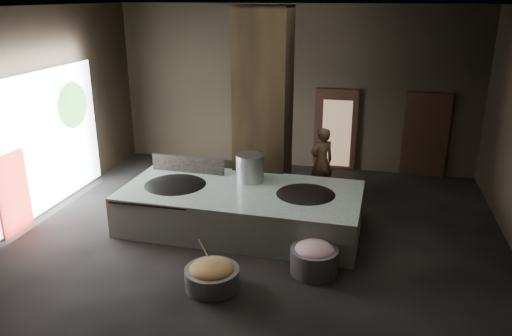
% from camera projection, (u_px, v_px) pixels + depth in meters
% --- Properties ---
extents(floor, '(10.00, 9.00, 0.10)m').
position_uv_depth(floor, '(257.00, 235.00, 10.46)').
color(floor, black).
rests_on(floor, ground).
extents(ceiling, '(10.00, 9.00, 0.10)m').
position_uv_depth(ceiling, '(258.00, 4.00, 8.94)').
color(ceiling, black).
rests_on(ceiling, back_wall).
extents(back_wall, '(10.00, 0.10, 4.50)m').
position_uv_depth(back_wall, '(294.00, 88.00, 13.88)').
color(back_wall, black).
rests_on(back_wall, ground).
extents(front_wall, '(10.00, 0.10, 4.50)m').
position_uv_depth(front_wall, '(165.00, 230.00, 5.52)').
color(front_wall, black).
rests_on(front_wall, ground).
extents(left_wall, '(0.10, 9.00, 4.50)m').
position_uv_depth(left_wall, '(31.00, 115.00, 10.79)').
color(left_wall, black).
rests_on(left_wall, ground).
extents(pillar, '(1.20, 1.20, 4.50)m').
position_uv_depth(pillar, '(263.00, 107.00, 11.51)').
color(pillar, black).
rests_on(pillar, ground).
extents(hearth_platform, '(5.02, 2.51, 0.86)m').
position_uv_depth(hearth_platform, '(241.00, 208.00, 10.56)').
color(hearth_platform, silver).
rests_on(hearth_platform, ground).
extents(platform_cap, '(4.85, 2.33, 0.03)m').
position_uv_depth(platform_cap, '(241.00, 191.00, 10.44)').
color(platform_cap, black).
rests_on(platform_cap, hearth_platform).
extents(wok_left, '(1.56, 1.56, 0.43)m').
position_uv_depth(wok_left, '(176.00, 189.00, 10.72)').
color(wok_left, black).
rests_on(wok_left, hearth_platform).
extents(wok_left_rim, '(1.59, 1.59, 0.05)m').
position_uv_depth(wok_left_rim, '(175.00, 186.00, 10.70)').
color(wok_left_rim, black).
rests_on(wok_left_rim, hearth_platform).
extents(wok_right, '(1.45, 1.45, 0.41)m').
position_uv_depth(wok_right, '(305.00, 199.00, 10.21)').
color(wok_right, black).
rests_on(wok_right, hearth_platform).
extents(wok_right_rim, '(1.49, 1.49, 0.05)m').
position_uv_depth(wok_right_rim, '(306.00, 196.00, 10.19)').
color(wok_right_rim, black).
rests_on(wok_right_rim, hearth_platform).
extents(stock_pot, '(0.60, 0.60, 0.65)m').
position_uv_depth(stock_pot, '(250.00, 169.00, 10.83)').
color(stock_pot, '#9FA2A6').
rests_on(stock_pot, hearth_platform).
extents(splash_guard, '(1.73, 0.11, 0.43)m').
position_uv_depth(splash_guard, '(188.00, 165.00, 11.37)').
color(splash_guard, black).
rests_on(splash_guard, hearth_platform).
extents(cook, '(0.74, 0.68, 1.70)m').
position_uv_depth(cook, '(322.00, 162.00, 12.19)').
color(cook, '#906C49').
rests_on(cook, ground).
extents(veg_basin, '(1.02, 1.02, 0.34)m').
position_uv_depth(veg_basin, '(212.00, 278.00, 8.45)').
color(veg_basin, slate).
rests_on(veg_basin, ground).
extents(veg_fill, '(0.76, 0.76, 0.24)m').
position_uv_depth(veg_fill, '(212.00, 269.00, 8.39)').
color(veg_fill, '#999C4B').
rests_on(veg_fill, veg_basin).
extents(ladle, '(0.15, 0.36, 0.66)m').
position_uv_depth(ladle, '(206.00, 253.00, 8.49)').
color(ladle, '#9FA2A6').
rests_on(ladle, veg_basin).
extents(meat_basin, '(1.02, 1.02, 0.47)m').
position_uv_depth(meat_basin, '(314.00, 261.00, 8.87)').
color(meat_basin, slate).
rests_on(meat_basin, ground).
extents(meat_fill, '(0.70, 0.70, 0.27)m').
position_uv_depth(meat_fill, '(314.00, 250.00, 8.80)').
color(meat_fill, '#D7818A').
rests_on(meat_fill, meat_basin).
extents(doorway_near, '(1.18, 0.08, 2.38)m').
position_uv_depth(doorway_near, '(335.00, 131.00, 13.91)').
color(doorway_near, black).
rests_on(doorway_near, ground).
extents(doorway_near_glow, '(0.79, 0.04, 1.88)m').
position_uv_depth(doorway_near_glow, '(337.00, 133.00, 13.88)').
color(doorway_near_glow, '#8C6647').
rests_on(doorway_near_glow, ground).
extents(doorway_far, '(1.18, 0.08, 2.38)m').
position_uv_depth(doorway_far, '(425.00, 137.00, 13.39)').
color(doorway_far, black).
rests_on(doorway_far, ground).
extents(doorway_far_glow, '(0.79, 0.04, 1.87)m').
position_uv_depth(doorway_far_glow, '(420.00, 136.00, 13.61)').
color(doorway_far_glow, '#8C6647').
rests_on(doorway_far_glow, ground).
extents(left_opening, '(0.04, 4.20, 3.10)m').
position_uv_depth(left_opening, '(45.00, 141.00, 11.17)').
color(left_opening, white).
rests_on(left_opening, ground).
extents(pavilion_sliver, '(0.05, 0.90, 1.70)m').
position_uv_depth(pavilion_sliver, '(13.00, 194.00, 10.20)').
color(pavilion_sliver, maroon).
rests_on(pavilion_sliver, ground).
extents(tree_silhouette, '(0.28, 1.10, 1.10)m').
position_uv_depth(tree_silhouette, '(73.00, 105.00, 11.96)').
color(tree_silhouette, '#194714').
rests_on(tree_silhouette, left_opening).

